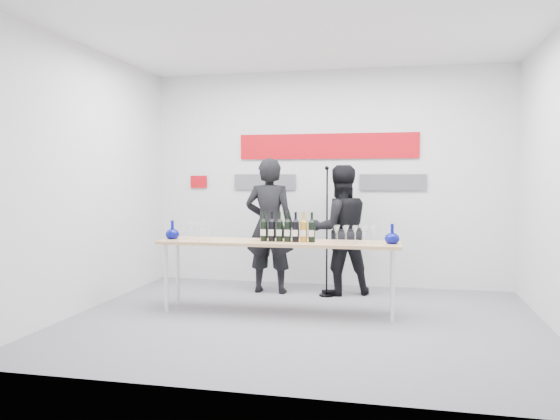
{
  "coord_description": "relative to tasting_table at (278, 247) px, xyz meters",
  "views": [
    {
      "loc": [
        0.98,
        -5.62,
        1.53
      ],
      "look_at": [
        -0.33,
        0.38,
        1.15
      ],
      "focal_mm": 35.0,
      "sensor_mm": 36.0,
      "label": 1
    }
  ],
  "objects": [
    {
      "name": "wine_bottles",
      "position": [
        0.11,
        -0.01,
        0.23
      ],
      "size": [
        0.62,
        0.09,
        0.33
      ],
      "rotation": [
        0.0,
        0.0,
        0.03
      ],
      "color": "black",
      "rests_on": "tasting_table"
    },
    {
      "name": "decanter_right",
      "position": [
        1.25,
        0.04,
        0.17
      ],
      "size": [
        0.16,
        0.16,
        0.21
      ],
      "primitive_type": null,
      "color": "#060B78",
      "rests_on": "tasting_table"
    },
    {
      "name": "presenter_left",
      "position": [
        -0.34,
        1.02,
        0.14
      ],
      "size": [
        0.65,
        0.42,
        1.77
      ],
      "primitive_type": "imported",
      "rotation": [
        0.0,
        0.0,
        3.14
      ],
      "color": "black",
      "rests_on": "ground"
    },
    {
      "name": "signage",
      "position": [
        0.27,
        1.69,
        1.06
      ],
      "size": [
        3.38,
        0.02,
        0.79
      ],
      "color": "#BC0811",
      "rests_on": "back_wall"
    },
    {
      "name": "glasses_left",
      "position": [
        -0.95,
        -0.04,
        0.15
      ],
      "size": [
        0.37,
        0.23,
        0.18
      ],
      "color": "silver",
      "rests_on": "tasting_table"
    },
    {
      "name": "mic_stand",
      "position": [
        0.42,
        0.96,
        -0.24
      ],
      "size": [
        0.19,
        0.19,
        1.66
      ],
      "rotation": [
        0.0,
        0.0,
        -0.29
      ],
      "color": "black",
      "rests_on": "ground"
    },
    {
      "name": "presenter_right",
      "position": [
        0.57,
        1.14,
        0.09
      ],
      "size": [
        0.99,
        0.9,
        1.68
      ],
      "primitive_type": "imported",
      "rotation": [
        0.0,
        0.0,
        3.53
      ],
      "color": "black",
      "rests_on": "ground"
    },
    {
      "name": "ground",
      "position": [
        0.33,
        -0.28,
        -0.75
      ],
      "size": [
        5.0,
        5.0,
        0.0
      ],
      "primitive_type": "plane",
      "color": "slate",
      "rests_on": "ground"
    },
    {
      "name": "tasting_table",
      "position": [
        0.0,
        0.0,
        0.0
      ],
      "size": [
        2.71,
        0.62,
        0.81
      ],
      "rotation": [
        0.0,
        0.0,
        0.03
      ],
      "color": "tan",
      "rests_on": "ground"
    },
    {
      "name": "back_wall",
      "position": [
        0.33,
        1.72,
        0.75
      ],
      "size": [
        5.0,
        0.04,
        3.0
      ],
      "primitive_type": "cube",
      "color": "silver",
      "rests_on": "ground"
    },
    {
      "name": "decanter_left",
      "position": [
        -1.25,
        -0.03,
        0.17
      ],
      "size": [
        0.16,
        0.16,
        0.21
      ],
      "primitive_type": null,
      "color": "#060B78",
      "rests_on": "tasting_table"
    },
    {
      "name": "glasses_right",
      "position": [
        0.85,
        0.03,
        0.15
      ],
      "size": [
        0.47,
        0.24,
        0.18
      ],
      "color": "silver",
      "rests_on": "tasting_table"
    }
  ]
}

